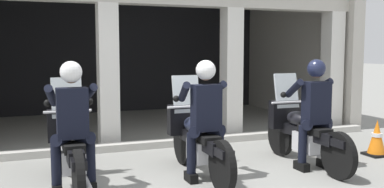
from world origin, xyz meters
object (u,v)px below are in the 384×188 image
(police_officer_right, at_px, (315,105))
(police_officer_center, at_px, (205,110))
(motorcycle_left, at_px, (71,146))
(motorcycle_right, at_px, (302,131))
(traffic_cone_flank, at_px, (377,138))
(police_officer_left, at_px, (72,115))
(motorcycle_center, at_px, (197,139))

(police_officer_right, bearing_deg, police_officer_center, -175.22)
(motorcycle_left, relative_size, motorcycle_right, 1.00)
(motorcycle_left, relative_size, police_officer_right, 1.29)
(motorcycle_left, bearing_deg, traffic_cone_flank, 15.52)
(motorcycle_right, bearing_deg, police_officer_left, -171.29)
(police_officer_left, height_order, motorcycle_right, police_officer_left)
(police_officer_left, xyz_separation_m, police_officer_right, (3.33, -0.19, 0.00))
(motorcycle_center, bearing_deg, police_officer_right, -1.56)
(motorcycle_right, bearing_deg, police_officer_right, -83.23)
(motorcycle_left, height_order, police_officer_left, police_officer_left)
(motorcycle_center, xyz_separation_m, police_officer_center, (-0.00, -0.28, 0.44))
(police_officer_left, bearing_deg, motorcycle_left, 107.38)
(motorcycle_center, height_order, traffic_cone_flank, motorcycle_center)
(motorcycle_left, height_order, motorcycle_right, same)
(police_officer_right, distance_m, traffic_cone_flank, 1.62)
(police_officer_left, xyz_separation_m, traffic_cone_flank, (4.79, 0.11, -0.65))
(motorcycle_center, relative_size, police_officer_right, 1.29)
(motorcycle_right, relative_size, police_officer_right, 1.29)
(police_officer_left, bearing_deg, police_officer_center, 13.50)
(police_officer_left, relative_size, motorcycle_center, 0.78)
(police_officer_center, xyz_separation_m, police_officer_right, (1.67, -0.07, 0.00))
(police_officer_right, bearing_deg, traffic_cone_flank, 18.41)
(police_officer_center, distance_m, police_officer_right, 1.67)
(motorcycle_center, distance_m, police_officer_right, 1.76)
(police_officer_left, bearing_deg, motorcycle_right, 19.31)
(police_officer_left, xyz_separation_m, police_officer_center, (1.67, -0.12, 0.00))
(motorcycle_left, bearing_deg, police_officer_center, 3.99)
(police_officer_left, bearing_deg, traffic_cone_flank, 18.91)
(motorcycle_center, xyz_separation_m, traffic_cone_flank, (3.12, -0.06, -0.21))
(motorcycle_right, xyz_separation_m, traffic_cone_flank, (1.45, 0.01, -0.21))
(police_officer_center, height_order, traffic_cone_flank, police_officer_center)
(motorcycle_right, bearing_deg, motorcycle_center, -175.22)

